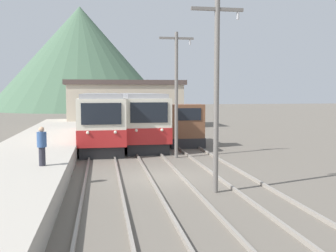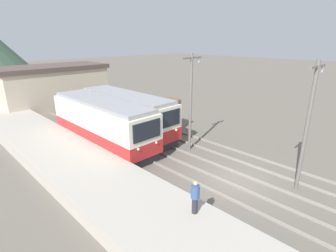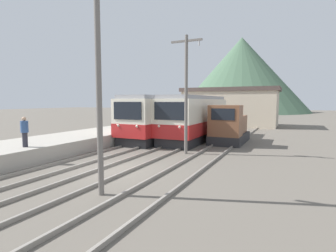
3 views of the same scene
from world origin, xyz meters
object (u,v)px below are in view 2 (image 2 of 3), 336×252
Objects in this scene: commuter_train_center at (127,116)px; shunting_locomotive at (156,116)px; commuter_train_left at (103,125)px; person_on_platform at (195,196)px; catenary_mast_near at (307,124)px; catenary_mast_mid at (191,99)px.

commuter_train_center is 2.16× the size of shunting_locomotive.
commuter_train_center is at bearing 170.61° from shunting_locomotive.
commuter_train_left is 6.89× the size of person_on_platform.
catenary_mast_near reaches higher than commuter_train_center.
catenary_mast_near is at bearing -72.20° from commuter_train_left.
shunting_locomotive is at bearing 74.81° from catenary_mast_mid.
shunting_locomotive is (3.00, -0.50, -0.53)m from commuter_train_center.
person_on_platform is at bearing 163.38° from catenary_mast_near.
catenary_mast_mid is at bearing -105.19° from shunting_locomotive.
commuter_train_center is 6.57m from catenary_mast_mid.
shunting_locomotive is 14.17m from person_on_platform.
commuter_train_left is at bearing 107.80° from catenary_mast_near.
catenary_mast_mid is (4.31, -5.36, 2.22)m from commuter_train_left.
catenary_mast_near is 7.32m from person_on_platform.
catenary_mast_near is at bearing -83.88° from commuter_train_center.
commuter_train_center is at bearing 96.12° from catenary_mast_near.
catenary_mast_mid reaches higher than shunting_locomotive.
commuter_train_left is 1.51× the size of catenary_mast_near.
commuter_train_left is 1.04× the size of commuter_train_center.
catenary_mast_mid is 9.29m from person_on_platform.
catenary_mast_mid reaches higher than commuter_train_left.
commuter_train_left is 11.66m from person_on_platform.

